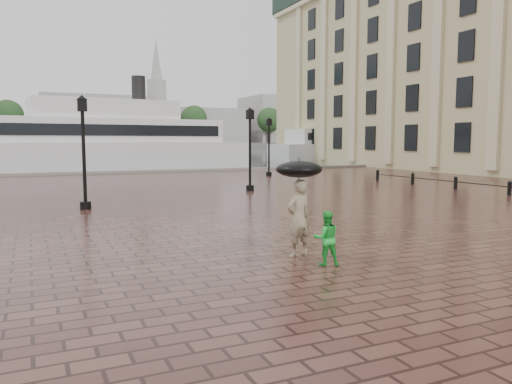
# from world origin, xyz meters

# --- Properties ---
(ground) EXTENTS (300.00, 300.00, 0.00)m
(ground) POSITION_xyz_m (0.00, 0.00, 0.00)
(ground) COLOR #3B1F1B
(ground) RESTS_ON ground
(harbour_water) EXTENTS (240.00, 240.00, 0.00)m
(harbour_water) POSITION_xyz_m (0.00, 92.00, 0.00)
(harbour_water) COLOR #475156
(harbour_water) RESTS_ON ground
(quay_edge) EXTENTS (80.00, 0.60, 0.30)m
(quay_edge) POSITION_xyz_m (0.00, 32.00, 0.00)
(quay_edge) COLOR slate
(quay_edge) RESTS_ON ground
(far_shore) EXTENTS (300.00, 60.00, 2.00)m
(far_shore) POSITION_xyz_m (0.00, 160.00, 1.00)
(far_shore) COLOR #4C4C47
(far_shore) RESTS_ON ground
(distant_skyline) EXTENTS (102.50, 22.00, 33.00)m
(distant_skyline) POSITION_xyz_m (48.14, 150.00, 9.45)
(distant_skyline) COLOR #97958F
(distant_skyline) RESTS_ON ground
(far_trees) EXTENTS (188.00, 8.00, 13.50)m
(far_trees) POSITION_xyz_m (0.00, 138.00, 9.42)
(far_trees) COLOR #2D2119
(far_trees) RESTS_ON ground
(bollard_row) EXTENTS (0.22, 21.22, 0.73)m
(bollard_row) POSITION_xyz_m (14.00, 6.50, 0.40)
(bollard_row) COLOR black
(bollard_row) RESTS_ON ground
(street_lamps) EXTENTS (21.44, 14.44, 4.40)m
(street_lamps) POSITION_xyz_m (-1.50, 17.50, 2.33)
(street_lamps) COLOR black
(street_lamps) RESTS_ON ground
(adult_pedestrian) EXTENTS (0.75, 0.57, 1.84)m
(adult_pedestrian) POSITION_xyz_m (-2.20, -0.73, 0.92)
(adult_pedestrian) COLOR gray
(adult_pedestrian) RESTS_ON ground
(child_pedestrian) EXTENTS (0.70, 0.62, 1.21)m
(child_pedestrian) POSITION_xyz_m (-2.07, -1.75, 0.61)
(child_pedestrian) COLOR green
(child_pedestrian) RESTS_ON ground
(ferry_near) EXTENTS (27.51, 9.35, 8.85)m
(ferry_near) POSITION_xyz_m (-1.44, 37.30, 2.66)
(ferry_near) COLOR silver
(ferry_near) RESTS_ON ground
(ferry_far) EXTENTS (24.03, 6.53, 7.82)m
(ferry_far) POSITION_xyz_m (32.26, 45.28, 2.35)
(ferry_far) COLOR silver
(ferry_far) RESTS_ON ground
(umbrella) EXTENTS (1.10, 1.10, 1.18)m
(umbrella) POSITION_xyz_m (-2.20, -0.73, 2.08)
(umbrella) COLOR black
(umbrella) RESTS_ON ground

